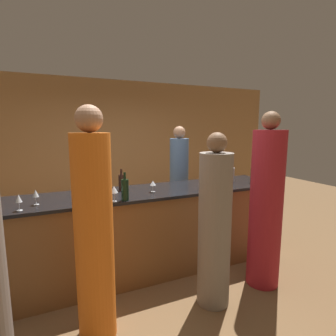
{
  "coord_description": "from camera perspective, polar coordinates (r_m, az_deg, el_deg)",
  "views": [
    {
      "loc": [
        -1.05,
        -3.0,
        1.82
      ],
      "look_at": [
        0.31,
        0.1,
        1.3
      ],
      "focal_mm": 28.0,
      "sensor_mm": 36.0,
      "label": 1
    }
  ],
  "objects": [
    {
      "name": "ground_plane",
      "position": [
        3.66,
        -4.14,
        -21.13
      ],
      "size": [
        14.0,
        14.0,
        0.0
      ],
      "primitive_type": "plane",
      "color": "brown"
    },
    {
      "name": "back_wall",
      "position": [
        5.65,
        -12.98,
        4.2
      ],
      "size": [
        8.0,
        0.06,
        2.8
      ],
      "color": "#A37547",
      "rests_on": "ground_plane"
    },
    {
      "name": "bar_counter",
      "position": [
        3.43,
        -4.24,
        -13.45
      ],
      "size": [
        3.65,
        0.77,
        1.05
      ],
      "color": "brown",
      "rests_on": "ground_plane"
    },
    {
      "name": "bartender",
      "position": [
        4.26,
        2.41,
        -4.19
      ],
      "size": [
        0.3,
        0.3,
        1.85
      ],
      "rotation": [
        0.0,
        0.0,
        3.14
      ],
      "color": "#4C6B93",
      "rests_on": "ground_plane"
    },
    {
      "name": "guest_0",
      "position": [
        2.76,
        10.11,
        -12.45
      ],
      "size": [
        0.33,
        0.33,
        1.78
      ],
      "color": "gray",
      "rests_on": "ground_plane"
    },
    {
      "name": "guest_2",
      "position": [
        3.22,
        20.54,
        -7.89
      ],
      "size": [
        0.37,
        0.37,
        2.0
      ],
      "color": "maroon",
      "rests_on": "ground_plane"
    },
    {
      "name": "guest_3",
      "position": [
        2.35,
        -15.81,
        -13.48
      ],
      "size": [
        0.32,
        0.32,
        2.0
      ],
      "color": "orange",
      "rests_on": "ground_plane"
    },
    {
      "name": "wine_bottle_0",
      "position": [
        3.3,
        -10.1,
        -3.03
      ],
      "size": [
        0.07,
        0.07,
        0.27
      ],
      "color": "black",
      "rests_on": "bar_counter"
    },
    {
      "name": "wine_bottle_1",
      "position": [
        3.91,
        18.03,
        -1.44
      ],
      "size": [
        0.07,
        0.07,
        0.28
      ],
      "color": "black",
      "rests_on": "bar_counter"
    },
    {
      "name": "wine_bottle_2",
      "position": [
        2.84,
        -9.35,
        -4.62
      ],
      "size": [
        0.08,
        0.08,
        0.31
      ],
      "color": "black",
      "rests_on": "bar_counter"
    },
    {
      "name": "ice_bucket",
      "position": [
        3.9,
        13.03,
        -1.4
      ],
      "size": [
        0.17,
        0.17,
        0.2
      ],
      "color": "silver",
      "rests_on": "bar_counter"
    },
    {
      "name": "wine_glass_0",
      "position": [
        3.17,
        -3.3,
        -3.39
      ],
      "size": [
        0.07,
        0.07,
        0.14
      ],
      "color": "silver",
      "rests_on": "bar_counter"
    },
    {
      "name": "wine_glass_1",
      "position": [
        2.82,
        -29.76,
        -5.88
      ],
      "size": [
        0.06,
        0.06,
        0.16
      ],
      "color": "silver",
      "rests_on": "bar_counter"
    },
    {
      "name": "wine_glass_2",
      "position": [
        2.8,
        -11.65,
        -4.65
      ],
      "size": [
        0.08,
        0.08,
        0.17
      ],
      "color": "silver",
      "rests_on": "bar_counter"
    },
    {
      "name": "wine_glass_3",
      "position": [
        2.96,
        -26.87,
        -5.06
      ],
      "size": [
        0.06,
        0.06,
        0.16
      ],
      "color": "silver",
      "rests_on": "bar_counter"
    },
    {
      "name": "wine_glass_4",
      "position": [
        3.07,
        -14.5,
        -3.67
      ],
      "size": [
        0.07,
        0.07,
        0.17
      ],
      "color": "silver",
      "rests_on": "bar_counter"
    }
  ]
}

